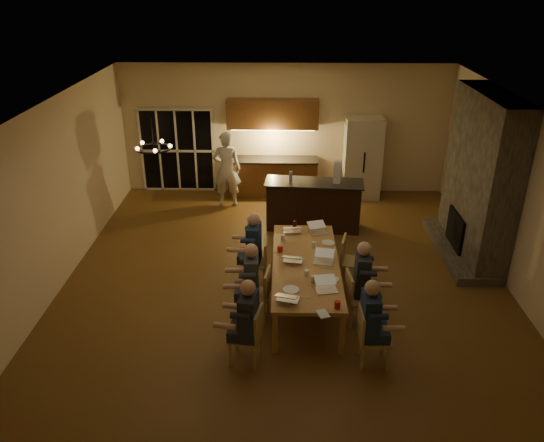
{
  "coord_description": "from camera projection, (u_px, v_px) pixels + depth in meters",
  "views": [
    {
      "loc": [
        -0.06,
        -8.27,
        5.14
      ],
      "look_at": [
        -0.23,
        0.3,
        1.09
      ],
      "focal_mm": 35.0,
      "sensor_mm": 36.0,
      "label": 1
    }
  ],
  "objects": [
    {
      "name": "right_wall",
      "position": [
        524.0,
        203.0,
        8.92
      ],
      "size": [
        0.04,
        9.0,
        3.2
      ],
      "primitive_type": "cube",
      "color": "beige",
      "rests_on": "ground"
    },
    {
      "name": "person_left_far",
      "position": [
        254.0,
        249.0,
        9.37
      ],
      "size": [
        0.66,
        0.66,
        1.38
      ],
      "primitive_type": null,
      "rotation": [
        0.0,
        0.0,
        -1.67
      ],
      "color": "#1F304E",
      "rests_on": "ground"
    },
    {
      "name": "chair_left_near",
      "position": [
        245.0,
        335.0,
        7.55
      ],
      "size": [
        0.52,
        0.52,
        0.89
      ],
      "primitive_type": null,
      "rotation": [
        0.0,
        0.0,
        -1.78
      ],
      "color": "#A38351",
      "rests_on": "ground"
    },
    {
      "name": "left_wall",
      "position": [
        51.0,
        200.0,
        9.07
      ],
      "size": [
        0.04,
        9.0,
        3.2
      ],
      "primitive_type": "cube",
      "color": "beige",
      "rests_on": "ground"
    },
    {
      "name": "redcup_far",
      "position": [
        311.0,
        225.0,
        9.99
      ],
      "size": [
        0.09,
        0.09,
        0.12
      ],
      "primitive_type": "cylinder",
      "color": "#B81B0C",
      "rests_on": "dining_table"
    },
    {
      "name": "can_silver",
      "position": [
        313.0,
        280.0,
        8.21
      ],
      "size": [
        0.06,
        0.06,
        0.12
      ],
      "primitive_type": "cylinder",
      "color": "#B2B2B7",
      "rests_on": "dining_table"
    },
    {
      "name": "laptop_f",
      "position": [
        318.0,
        228.0,
        9.75
      ],
      "size": [
        0.39,
        0.36,
        0.23
      ],
      "primitive_type": null,
      "rotation": [
        0.0,
        0.0,
        0.3
      ],
      "color": "silver",
      "rests_on": "dining_table"
    },
    {
      "name": "laptop_d",
      "position": [
        324.0,
        257.0,
        8.77
      ],
      "size": [
        0.37,
        0.34,
        0.23
      ],
      "primitive_type": null,
      "rotation": [
        0.0,
        0.0,
        -0.21
      ],
      "color": "silver",
      "rests_on": "dining_table"
    },
    {
      "name": "redcup_mid",
      "position": [
        280.0,
        249.0,
        9.13
      ],
      "size": [
        0.1,
        0.1,
        0.12
      ],
      "primitive_type": "cylinder",
      "color": "#B81B0C",
      "rests_on": "dining_table"
    },
    {
      "name": "bar_blender",
      "position": [
        338.0,
        172.0,
        11.12
      ],
      "size": [
        0.18,
        0.18,
        0.48
      ],
      "primitive_type": "cube",
      "rotation": [
        0.0,
        0.0,
        -0.21
      ],
      "color": "silver",
      "rests_on": "bar_island"
    },
    {
      "name": "laptop_e",
      "position": [
        292.0,
        226.0,
        9.83
      ],
      "size": [
        0.35,
        0.31,
        0.23
      ],
      "primitive_type": null,
      "rotation": [
        0.0,
        0.0,
        3.24
      ],
      "color": "silver",
      "rests_on": "dining_table"
    },
    {
      "name": "person_left_mid",
      "position": [
        252.0,
        283.0,
        8.35
      ],
      "size": [
        0.63,
        0.63,
        1.38
      ],
      "primitive_type": null,
      "rotation": [
        0.0,
        0.0,
        -1.52
      ],
      "color": "#3E4349",
      "rests_on": "ground"
    },
    {
      "name": "plate_left",
      "position": [
        291.0,
        290.0,
        8.05
      ],
      "size": [
        0.25,
        0.25,
        0.02
      ],
      "primitive_type": "cylinder",
      "color": "white",
      "rests_on": "dining_table"
    },
    {
      "name": "fireplace",
      "position": [
        481.0,
        178.0,
        10.01
      ],
      "size": [
        0.58,
        2.5,
        3.2
      ],
      "primitive_type": "cube",
      "color": "#5F574A",
      "rests_on": "ground"
    },
    {
      "name": "can_cola",
      "position": [
        295.0,
        224.0,
        10.03
      ],
      "size": [
        0.07,
        0.07,
        0.12
      ],
      "primitive_type": "cylinder",
      "color": "#3F0F0C",
      "rests_on": "dining_table"
    },
    {
      "name": "chair_left_far",
      "position": [
        254.0,
        263.0,
        9.43
      ],
      "size": [
        0.44,
        0.44,
        0.89
      ],
      "primitive_type": null,
      "rotation": [
        0.0,
        0.0,
        -1.58
      ],
      "color": "#A38351",
      "rests_on": "ground"
    },
    {
      "name": "laptop_b",
      "position": [
        327.0,
        284.0,
        7.99
      ],
      "size": [
        0.36,
        0.33,
        0.23
      ],
      "primitive_type": null,
      "rotation": [
        0.0,
        0.0,
        0.15
      ],
      "color": "silver",
      "rests_on": "dining_table"
    },
    {
      "name": "person_right_near",
      "position": [
        369.0,
        323.0,
        7.4
      ],
      "size": [
        0.61,
        0.61,
        1.38
      ],
      "primitive_type": null,
      "rotation": [
        0.0,
        0.0,
        1.59
      ],
      "color": "#1F304E",
      "rests_on": "ground"
    },
    {
      "name": "mug_front",
      "position": [
        307.0,
        273.0,
        8.41
      ],
      "size": [
        0.08,
        0.08,
        0.1
      ],
      "primitive_type": "cylinder",
      "color": "white",
      "rests_on": "dining_table"
    },
    {
      "name": "chandelier",
      "position": [
        154.0,
        148.0,
        7.89
      ],
      "size": [
        0.53,
        0.53,
        0.03
      ],
      "primitive_type": "torus",
      "color": "black",
      "rests_on": "ceiling"
    },
    {
      "name": "floor",
      "position": [
        284.0,
        282.0,
        9.68
      ],
      "size": [
        9.0,
        9.0,
        0.0
      ],
      "primitive_type": "plane",
      "color": "brown",
      "rests_on": "ground"
    },
    {
      "name": "dining_table",
      "position": [
        305.0,
        282.0,
        8.97
      ],
      "size": [
        1.1,
        2.86,
        0.75
      ],
      "primitive_type": "cube",
      "color": "#B9804A",
      "rests_on": "ground"
    },
    {
      "name": "chair_left_mid",
      "position": [
        255.0,
        294.0,
        8.51
      ],
      "size": [
        0.5,
        0.5,
        0.89
      ],
      "primitive_type": null,
      "rotation": [
        0.0,
        0.0,
        -1.73
      ],
      "color": "#A38351",
      "rests_on": "ground"
    },
    {
      "name": "person_left_near",
      "position": [
        249.0,
        323.0,
        7.4
      ],
      "size": [
        0.68,
        0.68,
        1.38
      ],
      "primitive_type": null,
      "rotation": [
        0.0,
        0.0,
        -1.72
      ],
      "color": "#272B32",
      "rests_on": "ground"
    },
    {
      "name": "chair_right_near",
      "position": [
        374.0,
        337.0,
        7.51
      ],
      "size": [
        0.45,
        0.45,
        0.89
      ],
      "primitive_type": null,
      "rotation": [
        0.0,
        0.0,
        1.58
      ],
      "color": "#A38351",
      "rests_on": "ground"
    },
    {
      "name": "plate_near",
      "position": [
        332.0,
        280.0,
        8.31
      ],
      "size": [
        0.22,
        0.22,
        0.02
      ],
      "primitive_type": "cylinder",
      "color": "white",
      "rests_on": "dining_table"
    },
    {
      "name": "laptop_a",
      "position": [
        288.0,
        293.0,
        7.78
      ],
      "size": [
        0.38,
        0.35,
        0.23
      ],
      "primitive_type": null,
      "rotation": [
        0.0,
        0.0,
        2.88
      ],
      "color": "silver",
      "rests_on": "dining_table"
    },
    {
      "name": "redcup_near",
      "position": [
        337.0,
        305.0,
        7.59
      ],
      "size": [
        0.09,
        0.09,
        0.12
      ],
      "primitive_type": "cylinder",
      "color": "#B81B0C",
      "rests_on": "dining_table"
    },
    {
      "name": "chair_right_mid",
      "position": [
        361.0,
        298.0,
        8.4
      ],
      "size": [
        0.49,
        0.49,
        0.89
      ],
      "primitive_type": null,
      "rotation": [
        0.0,
        0.0,
        1.68
      ],
      "color": "#A38351",
      "rests_on": "ground"
    },
    {
      "name": "person_right_mid",
      "position": [
        362.0,
        281.0,
        8.41
      ],
      "size": [
        0.63,
        0.63,
        1.38
      ],
      "primitive_type": null,
      "rotation": [
        0.0,
        0.0,
        1.53
      ],
      "color": "#272B32",
      "rests_on": "ground"
    },
    {
      "name": "kitchenette",
      "position": [
        273.0,
        149.0,
        12.96
      ],
      "size": [
        2.24,
        0.68,
        2.4
      ],
      "primitive_type": null,
      "color": "brown",
      "rests_on": "ground"
    },
    {
      "name": "mug_back",
      "position": [
        283.0,
        237.0,
        9.54
      ],
      "size": [
        0.08,
        0.08,
        0.1
      ],
      "primitive_type": "cylinder",
      "color": "white",
      "rests_on": "dining_table"
    },
    {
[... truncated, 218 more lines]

